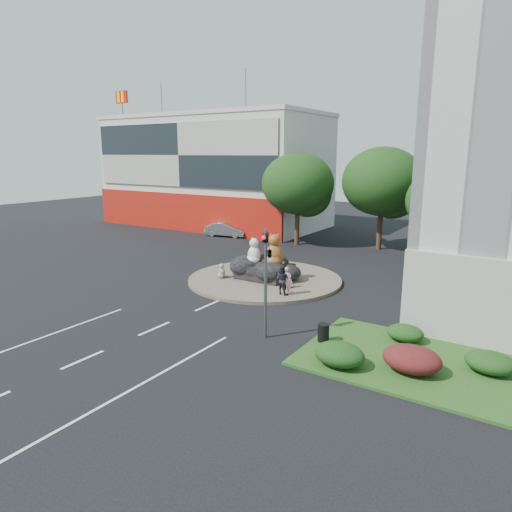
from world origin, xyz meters
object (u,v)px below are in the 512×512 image
(parked_car, at_px, (227,229))
(pedestrian_dark, at_px, (283,280))
(kitten_white, at_px, (289,280))
(pedestrian_pink, at_px, (286,281))
(litter_bin, at_px, (323,333))
(cat_white, at_px, (254,251))
(kitten_calico, at_px, (222,270))
(cat_tabby, at_px, (274,250))

(parked_car, bearing_deg, pedestrian_dark, -145.57)
(kitten_white, bearing_deg, pedestrian_dark, -97.10)
(pedestrian_pink, xyz_separation_m, parked_car, (-14.81, 14.17, -0.31))
(litter_bin, bearing_deg, cat_white, 139.61)
(parked_car, distance_m, litter_bin, 27.14)
(litter_bin, bearing_deg, kitten_white, 129.94)
(kitten_calico, relative_size, parked_car, 0.23)
(kitten_white, xyz_separation_m, pedestrian_pink, (0.58, -1.30, 0.38))
(cat_tabby, bearing_deg, kitten_calico, 178.61)
(kitten_calico, xyz_separation_m, pedestrian_pink, (5.33, -0.87, 0.34))
(cat_tabby, distance_m, pedestrian_pink, 3.41)
(pedestrian_dark, bearing_deg, litter_bin, 144.45)
(cat_tabby, relative_size, parked_car, 0.50)
(kitten_calico, height_order, parked_car, parked_car)
(cat_white, bearing_deg, parked_car, 151.85)
(parked_car, height_order, litter_bin, parked_car)
(kitten_calico, bearing_deg, cat_white, 69.33)
(cat_white, relative_size, cat_tabby, 0.82)
(kitten_white, bearing_deg, cat_tabby, 125.44)
(pedestrian_pink, bearing_deg, kitten_calico, -12.49)
(pedestrian_pink, bearing_deg, cat_white, -33.62)
(cat_tabby, height_order, parked_car, cat_tabby)
(cat_white, bearing_deg, kitten_white, 3.89)
(pedestrian_pink, distance_m, pedestrian_dark, 0.21)
(cat_white, distance_m, cat_tabby, 1.44)
(kitten_calico, distance_m, pedestrian_dark, 5.23)
(cat_white, height_order, kitten_calico, cat_white)
(kitten_white, distance_m, pedestrian_dark, 1.48)
(kitten_white, bearing_deg, pedestrian_pink, -88.63)
(cat_tabby, distance_m, litter_bin, 9.99)
(pedestrian_pink, xyz_separation_m, pedestrian_dark, (-0.20, -0.07, 0.04))
(kitten_calico, bearing_deg, kitten_white, 38.36)
(kitten_calico, distance_m, pedestrian_pink, 5.41)
(cat_white, height_order, cat_tabby, cat_tabby)
(pedestrian_pink, xyz_separation_m, litter_bin, (4.56, -4.84, -0.52))
(kitten_white, xyz_separation_m, litter_bin, (5.14, -6.14, -0.13))
(cat_white, bearing_deg, litter_bin, -21.42)
(parked_car, bearing_deg, kitten_calico, -155.83)
(kitten_calico, xyz_separation_m, parked_car, (-9.48, 13.30, 0.02))
(pedestrian_dark, bearing_deg, cat_tabby, -40.49)
(cat_white, xyz_separation_m, kitten_white, (3.04, -0.82, -1.35))
(kitten_calico, bearing_deg, litter_bin, 3.17)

